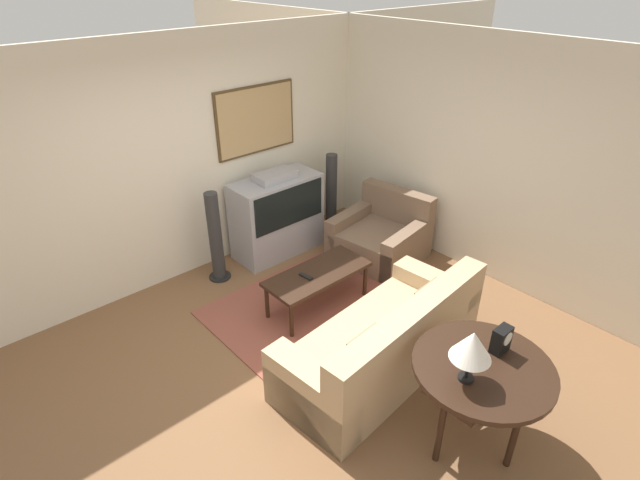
% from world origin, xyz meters
% --- Properties ---
extents(ground_plane, '(12.00, 12.00, 0.00)m').
position_xyz_m(ground_plane, '(0.00, 0.00, 0.00)').
color(ground_plane, brown).
extents(wall_back, '(12.00, 0.10, 2.70)m').
position_xyz_m(wall_back, '(0.02, 2.13, 1.35)').
color(wall_back, beige).
rests_on(wall_back, ground_plane).
extents(wall_right, '(0.06, 12.00, 2.70)m').
position_xyz_m(wall_right, '(2.63, 0.00, 1.35)').
color(wall_right, beige).
rests_on(wall_right, ground_plane).
extents(area_rug, '(2.04, 1.49, 0.01)m').
position_xyz_m(area_rug, '(0.61, 0.61, 0.01)').
color(area_rug, brown).
rests_on(area_rug, ground_plane).
extents(tv, '(1.12, 0.53, 1.08)m').
position_xyz_m(tv, '(1.09, 1.76, 0.51)').
color(tv, '#9E9EA3').
rests_on(tv, ground_plane).
extents(couch, '(2.08, 1.03, 0.84)m').
position_xyz_m(couch, '(0.51, -0.57, 0.30)').
color(couch, tan).
rests_on(couch, ground_plane).
extents(armchair, '(1.08, 1.11, 0.80)m').
position_xyz_m(armchair, '(1.97, 0.80, 0.27)').
color(armchair, brown).
rests_on(armchair, ground_plane).
extents(coffee_table, '(1.14, 0.50, 0.44)m').
position_xyz_m(coffee_table, '(0.68, 0.53, 0.40)').
color(coffee_table, black).
rests_on(coffee_table, ground_plane).
extents(console_table, '(1.02, 1.02, 0.76)m').
position_xyz_m(console_table, '(0.45, -1.54, 0.69)').
color(console_table, black).
rests_on(console_table, ground_plane).
extents(table_lamp, '(0.29, 0.29, 0.42)m').
position_xyz_m(table_lamp, '(0.24, -1.52, 1.06)').
color(table_lamp, black).
rests_on(table_lamp, console_table).
extents(mantel_clock, '(0.15, 0.10, 0.21)m').
position_xyz_m(mantel_clock, '(0.67, -1.52, 0.87)').
color(mantel_clock, black).
rests_on(mantel_clock, console_table).
extents(remote, '(0.07, 0.16, 0.02)m').
position_xyz_m(remote, '(0.53, 0.54, 0.45)').
color(remote, black).
rests_on(remote, coffee_table).
extents(speaker_tower_left, '(0.26, 0.26, 1.09)m').
position_xyz_m(speaker_tower_left, '(0.19, 1.73, 0.52)').
color(speaker_tower_left, black).
rests_on(speaker_tower_left, ground_plane).
extents(speaker_tower_right, '(0.26, 0.26, 1.09)m').
position_xyz_m(speaker_tower_right, '(1.99, 1.73, 0.52)').
color(speaker_tower_right, black).
rests_on(speaker_tower_right, ground_plane).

